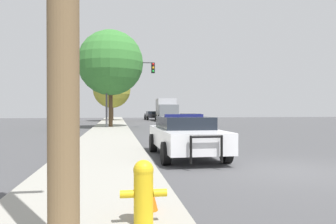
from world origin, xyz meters
TOP-DOWN VIEW (x-y plane):
  - ground_plane at (0.00, 0.00)m, footprint 110.00×110.00m
  - sidewalk_left at (-5.10, 0.00)m, footprint 3.00×110.00m
  - police_car at (-2.28, 3.02)m, footprint 2.16×5.05m
  - fire_hydrant at (-4.30, -3.82)m, footprint 0.62×0.27m
  - traffic_light at (-3.86, 19.93)m, footprint 4.18×0.35m
  - car_background_oncoming at (2.26, 21.67)m, footprint 2.06×4.34m
  - car_background_distant at (0.77, 41.67)m, footprint 2.10×4.27m
  - box_truck at (2.24, 36.72)m, footprint 2.99×7.86m
  - tree_sidewalk_far at (-5.22, 37.41)m, footprint 5.11×5.11m
  - tree_sidewalk_mid at (-5.11, 20.62)m, footprint 5.64×5.64m
  - traffic_cone at (-4.18, -3.21)m, footprint 0.30×0.30m

SIDE VIEW (x-z plane):
  - ground_plane at x=0.00m, z-range 0.00..0.00m
  - sidewalk_left at x=-5.10m, z-range 0.00..0.13m
  - traffic_cone at x=-4.18m, z-range 0.13..0.73m
  - fire_hydrant at x=-4.30m, z-range 0.16..1.02m
  - car_background_oncoming at x=2.26m, z-range 0.06..1.29m
  - car_background_distant at x=0.77m, z-range 0.06..1.39m
  - police_car at x=-2.28m, z-range 0.02..1.50m
  - box_truck at x=2.24m, z-range 0.11..3.22m
  - traffic_light at x=-3.86m, z-range 1.30..6.98m
  - tree_sidewalk_far at x=-5.22m, z-range 0.96..7.76m
  - tree_sidewalk_mid at x=-5.11m, z-range 1.48..9.84m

